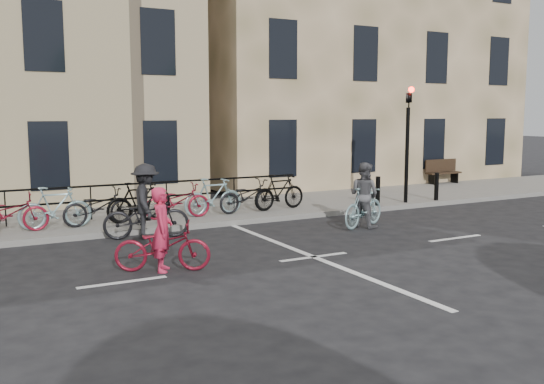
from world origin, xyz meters
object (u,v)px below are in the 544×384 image
cyclist_pink (162,242)px  cyclist_dark (146,209)px  bench (442,170)px  traffic_light (408,130)px  cyclist_grey (364,201)px

cyclist_pink → cyclist_dark: (0.62, 3.11, 0.15)m
bench → cyclist_dark: bearing=-162.7°
traffic_light → cyclist_grey: (-3.25, -2.11, -1.76)m
bench → cyclist_grey: cyclist_grey is taller
cyclist_pink → cyclist_dark: bearing=12.8°
traffic_light → cyclist_dark: size_ratio=1.84×
traffic_light → bench: bearing=35.2°
cyclist_grey → traffic_light: bearing=-78.6°
cyclist_pink → bench: bearing=-38.7°
traffic_light → bench: traffic_light is taller
cyclist_grey → bench: bearing=-77.3°
traffic_light → bench: size_ratio=2.44×
cyclist_grey → cyclist_dark: size_ratio=0.86×
traffic_light → cyclist_dark: bearing=-174.7°
bench → cyclist_grey: 9.75m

